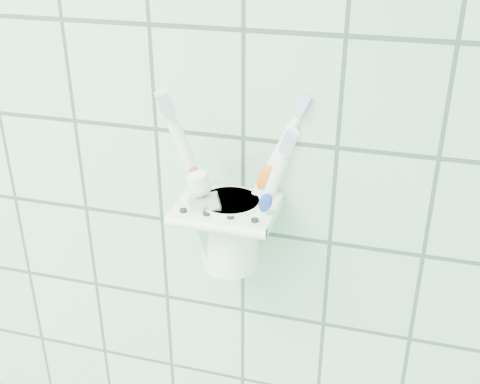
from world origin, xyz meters
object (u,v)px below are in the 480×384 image
object	(u,v)px
holder_bracket	(227,209)
cup	(230,230)
toothbrush_blue	(225,174)
toothbrush_orange	(245,184)
toothpaste_tube	(223,211)
toothbrush_pink	(225,172)

from	to	relation	value
holder_bracket	cup	xyz separation A→B (m)	(0.00, 0.00, -0.03)
cup	toothbrush_blue	xyz separation A→B (m)	(-0.01, 0.00, 0.07)
toothbrush_blue	toothbrush_orange	distance (m)	0.03
holder_bracket	toothpaste_tube	distance (m)	0.01
toothbrush_pink	toothbrush_orange	world-z (taller)	toothbrush_pink
toothpaste_tube	toothbrush_orange	bearing A→B (deg)	24.70
toothpaste_tube	toothbrush_pink	bearing A→B (deg)	83.79
cup	toothpaste_tube	xyz separation A→B (m)	(-0.00, -0.02, 0.03)
holder_bracket	cup	bearing A→B (deg)	55.67
holder_bracket	toothbrush_pink	world-z (taller)	toothbrush_pink
holder_bracket	toothbrush_blue	bearing A→B (deg)	122.20
cup	toothbrush_pink	xyz separation A→B (m)	(-0.01, 0.01, 0.07)
toothbrush_orange	toothpaste_tube	distance (m)	0.04
cup	toothpaste_tube	bearing A→B (deg)	-103.30
toothbrush_pink	toothbrush_blue	world-z (taller)	toothbrush_pink
toothbrush_pink	holder_bracket	bearing A→B (deg)	-94.99
toothbrush_orange	toothpaste_tube	world-z (taller)	toothbrush_orange
toothbrush_pink	toothbrush_blue	bearing A→B (deg)	-117.74
toothbrush_pink	toothbrush_blue	distance (m)	0.00
cup	toothpaste_tube	world-z (taller)	toothpaste_tube
toothbrush_pink	toothpaste_tube	size ratio (longest dim) A/B	1.64
toothpaste_tube	cup	bearing A→B (deg)	61.56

